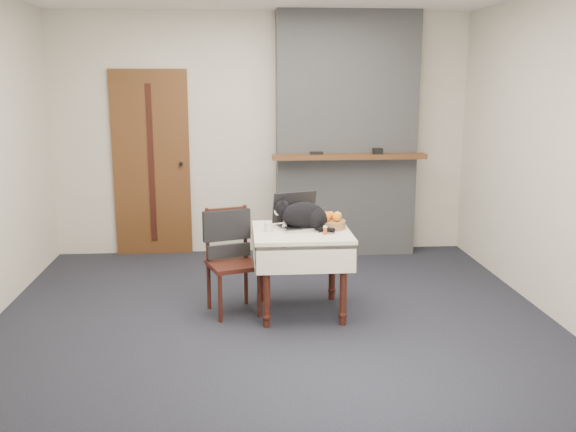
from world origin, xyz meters
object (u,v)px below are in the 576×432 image
Objects in this scene: cream_jar at (268,227)px; pill_bottle at (325,230)px; cat at (304,216)px; fruit_basket at (331,222)px; chair at (230,246)px; side_table at (301,244)px; door at (152,164)px; laptop at (299,219)px.

cream_jar is 1.02× the size of pill_bottle.
fruit_basket is at bearing 20.90° from cat.
fruit_basket is 0.86m from chair.
side_table is 11.26× the size of pill_bottle.
fruit_basket is (0.22, 0.01, -0.06)m from cat.
fruit_basket is at bearing 8.26° from cream_jar.
fruit_basket is (1.69, -1.91, -0.25)m from door.
laptop is 0.53× the size of chair.
cat is 0.23m from fruit_basket.
pill_bottle is at bearing -16.93° from cream_jar.
cat is at bearing 55.71° from side_table.
cream_jar is 0.08× the size of chair.
cream_jar is at bearing 163.07° from pill_bottle.
side_table is 3.34× the size of fruit_basket.
pill_bottle is at bearing -42.24° from side_table.
pill_bottle is (0.17, -0.16, 0.15)m from side_table.
fruit_basket is at bearing -48.59° from door.
fruit_basket is 0.27× the size of chair.
door reaches higher than cat.
laptop is at bearing -17.76° from chair.
side_table is at bearing -53.88° from door.
cream_jar is (-0.30, -0.06, -0.07)m from cat.
door is 2.32m from cream_jar.
cream_jar is at bearing -169.35° from laptop.
door is 2.56m from fruit_basket.
side_table is 0.28m from pill_bottle.
laptop is 0.61m from chair.
pill_bottle is at bearing -36.53° from cat.
cream_jar is at bearing -150.77° from cat.
chair is at bearing -169.70° from cat.
laptop reaches higher than cream_jar.
fruit_basket is at bearing -22.51° from chair.
door is at bearing 126.12° from side_table.
laptop is 0.27m from fruit_basket.
cream_jar is at bearing -171.74° from fruit_basket.
cat is at bearing -25.31° from chair.
chair reaches higher than side_table.
chair is at bearing 162.25° from laptop.
door is 2.68m from pill_bottle.
door is 28.88× the size of pill_bottle.
pill_bottle is 0.83m from chair.
cat is 0.26m from pill_bottle.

